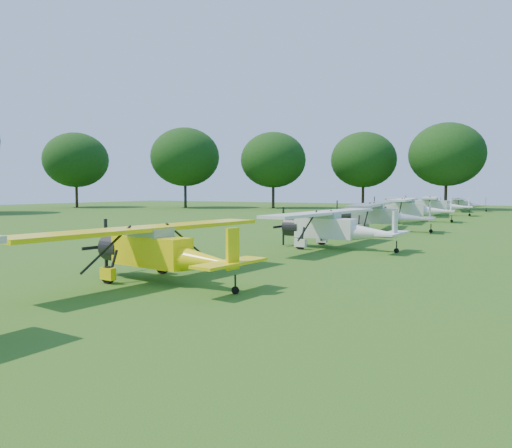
{
  "coord_description": "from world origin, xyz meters",
  "views": [
    {
      "loc": [
        10.47,
        -21.92,
        3.01
      ],
      "look_at": [
        -1.01,
        -1.98,
        1.4
      ],
      "focal_mm": 35.0,
      "sensor_mm": 36.0,
      "label": 1
    }
  ],
  "objects": [
    {
      "name": "aircraft_4",
      "position": [
        0.44,
        13.4,
        1.27
      ],
      "size": [
        7.0,
        11.11,
        2.18
      ],
      "rotation": [
        0.0,
        0.0,
        0.13
      ],
      "color": "silver",
      "rests_on": "ground"
    },
    {
      "name": "aircraft_7",
      "position": [
        0.98,
        50.89,
        1.11
      ],
      "size": [
        6.12,
        9.67,
        1.9
      ],
      "rotation": [
        0.0,
        0.0,
        0.17
      ],
      "color": "silver",
      "rests_on": "ground"
    },
    {
      "name": "aircraft_3",
      "position": [
        1.36,
        1.83,
        1.19
      ],
      "size": [
        6.52,
        10.39,
        2.04
      ],
      "rotation": [
        0.0,
        0.0,
        -0.06
      ],
      "color": "white",
      "rests_on": "ground"
    },
    {
      "name": "aircraft_6",
      "position": [
        -0.15,
        37.85,
        1.34
      ],
      "size": [
        7.35,
        11.64,
        2.28
      ],
      "rotation": [
        0.0,
        0.0,
        0.16
      ],
      "color": "white",
      "rests_on": "ground"
    },
    {
      "name": "ground",
      "position": [
        0.0,
        0.0,
        0.0
      ],
      "size": [
        160.0,
        160.0,
        0.0
      ],
      "primitive_type": "plane",
      "color": "#254C13",
      "rests_on": "ground"
    },
    {
      "name": "tree_belt",
      "position": [
        3.57,
        0.16,
        8.03
      ],
      "size": [
        137.36,
        130.27,
        14.52
      ],
      "color": "black",
      "rests_on": "ground"
    },
    {
      "name": "golf_cart",
      "position": [
        -7.83,
        47.75,
        0.6
      ],
      "size": [
        2.28,
        1.6,
        1.8
      ],
      "rotation": [
        0.0,
        0.0,
        0.15
      ],
      "color": "red",
      "rests_on": "ground"
    },
    {
      "name": "aircraft_2",
      "position": [
        -0.15,
        -9.61,
        1.14
      ],
      "size": [
        6.27,
        9.96,
        1.96
      ],
      "rotation": [
        0.0,
        0.0,
        -0.11
      ],
      "color": "yellow",
      "rests_on": "ground"
    },
    {
      "name": "aircraft_5",
      "position": [
        -0.21,
        25.56,
        1.34
      ],
      "size": [
        7.37,
        11.71,
        2.3
      ],
      "rotation": [
        0.0,
        0.0,
        0.12
      ],
      "color": "white",
      "rests_on": "ground"
    }
  ]
}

